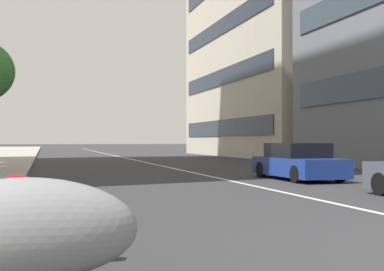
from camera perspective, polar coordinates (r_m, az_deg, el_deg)
The scene contains 7 objects.
lane_centre_stripe at distance 40.46m, azimuth -6.62°, elevation -2.62°, with size 110.00×0.16×0.01m, color silver.
motorcycle_far_end_row at distance 5.44m, azimuth -17.93°, elevation -9.78°, with size 1.30×2.31×1.12m.
motorcycle_second_in_row at distance 6.79m, azimuth -19.26°, elevation -9.50°, with size 0.84×2.17×1.11m.
motorcycle_mid_row at distance 8.06m, azimuth -17.10°, elevation -7.97°, with size 0.88×2.09×1.47m.
motorcycle_under_tarp at distance 9.26m, azimuth -17.82°, elevation -7.10°, with size 1.01×1.99×1.10m.
car_following_behind at distance 20.05m, azimuth 11.56°, elevation -2.92°, with size 4.55×1.93×1.38m.
street_lamp_with_banners at distance 17.76m, azimuth -20.04°, elevation 10.81°, with size 1.26×2.61×7.91m.
Camera 1 is at (-4.90, 6.57, 1.49)m, focal length 48.48 mm.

